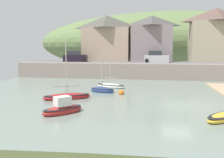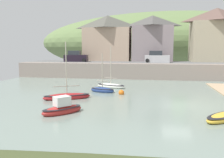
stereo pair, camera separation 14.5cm
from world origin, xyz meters
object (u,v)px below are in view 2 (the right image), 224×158
(rowboat_small_beached, at_px, (224,117))
(waterfront_building_centre, at_px, (152,38))
(parked_car_by_wall, at_px, (157,58))
(mooring_buoy, at_px, (121,93))
(parked_car_near_slipway, at_px, (76,57))
(waterfront_building_right, at_px, (216,35))
(waterfront_building_left, at_px, (108,38))
(fishing_boat_green, at_px, (62,109))
(motorboat_with_cabin, at_px, (111,86))
(sailboat_blue_trim, at_px, (102,90))
(dinghy_open_wooden, at_px, (67,96))

(rowboat_small_beached, bearing_deg, waterfront_building_centre, 54.59)
(parked_car_by_wall, relative_size, mooring_buoy, 7.04)
(rowboat_small_beached, distance_m, parked_car_near_slipway, 30.92)
(waterfront_building_centre, xyz_separation_m, waterfront_building_right, (11.21, 0.00, 0.53))
(waterfront_building_centre, height_order, mooring_buoy, waterfront_building_centre)
(waterfront_building_left, relative_size, fishing_boat_green, 2.86)
(waterfront_building_left, height_order, motorboat_with_cabin, waterfront_building_left)
(motorboat_with_cabin, distance_m, mooring_buoy, 4.54)
(sailboat_blue_trim, bearing_deg, parked_car_by_wall, 85.37)
(waterfront_building_centre, relative_size, dinghy_open_wooden, 1.50)
(parked_car_by_wall, bearing_deg, parked_car_near_slipway, -176.22)
(fishing_boat_green, bearing_deg, parked_car_near_slipway, 57.45)
(motorboat_with_cabin, height_order, sailboat_blue_trim, motorboat_with_cabin)
(rowboat_small_beached, xyz_separation_m, sailboat_blue_trim, (-10.20, 8.77, 0.05))
(motorboat_with_cabin, bearing_deg, parked_car_near_slipway, 144.48)
(parked_car_by_wall, height_order, mooring_buoy, parked_car_by_wall)
(dinghy_open_wooden, bearing_deg, sailboat_blue_trim, 31.18)
(fishing_boat_green, height_order, parked_car_near_slipway, parked_car_near_slipway)
(motorboat_with_cabin, height_order, parked_car_near_slipway, motorboat_with_cabin)
(waterfront_building_left, distance_m, sailboat_blue_trim, 21.66)
(waterfront_building_left, distance_m, waterfront_building_right, 19.73)
(waterfront_building_left, bearing_deg, parked_car_by_wall, -25.67)
(fishing_boat_green, height_order, parked_car_by_wall, parked_car_by_wall)
(parked_car_near_slipway, bearing_deg, sailboat_blue_trim, -66.70)
(rowboat_small_beached, height_order, mooring_buoy, rowboat_small_beached)
(waterfront_building_centre, distance_m, fishing_boat_green, 30.76)
(waterfront_building_left, height_order, dinghy_open_wooden, waterfront_building_left)
(waterfront_building_right, bearing_deg, waterfront_building_left, 180.00)
(fishing_boat_green, relative_size, parked_car_by_wall, 0.75)
(sailboat_blue_trim, height_order, fishing_boat_green, sailboat_blue_trim)
(motorboat_with_cabin, bearing_deg, fishing_boat_green, -76.80)
(waterfront_building_left, xyz_separation_m, sailboat_blue_trim, (3.22, -20.41, -6.51))
(rowboat_small_beached, xyz_separation_m, parked_car_near_slipway, (-18.38, 24.68, 3.01))
(waterfront_building_right, distance_m, motorboat_with_cabin, 24.59)
(waterfront_building_left, bearing_deg, motorboat_with_cabin, -78.13)
(parked_car_by_wall, bearing_deg, waterfront_building_left, 158.11)
(waterfront_building_centre, relative_size, parked_car_by_wall, 1.99)
(waterfront_building_centre, distance_m, sailboat_blue_trim, 22.03)
(sailboat_blue_trim, bearing_deg, parked_car_near_slipway, 133.68)
(sailboat_blue_trim, relative_size, mooring_buoy, 7.44)
(parked_car_near_slipway, bearing_deg, motorboat_with_cabin, -59.94)
(waterfront_building_left, xyz_separation_m, rowboat_small_beached, (13.42, -29.18, -6.56))
(waterfront_building_left, relative_size, parked_car_by_wall, 2.15)
(waterfront_building_right, xyz_separation_m, motorboat_with_cabin, (-16.10, -17.23, -6.96))
(rowboat_small_beached, bearing_deg, sailboat_blue_trim, 94.33)
(waterfront_building_left, relative_size, waterfront_building_centre, 1.08)
(waterfront_building_centre, bearing_deg, fishing_boat_green, -102.37)
(sailboat_blue_trim, relative_size, parked_car_by_wall, 1.06)
(motorboat_with_cabin, distance_m, parked_car_by_wall, 14.28)
(parked_car_by_wall, bearing_deg, sailboat_blue_trim, -107.31)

